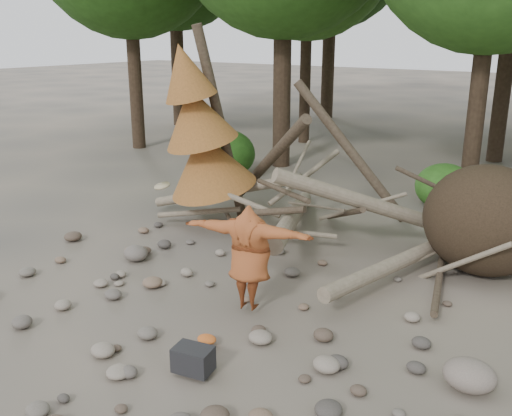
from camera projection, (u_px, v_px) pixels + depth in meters
The scene contains 11 objects.
ground at pixel (218, 328), 8.35m from camera, with size 120.00×120.00×0.00m, color #514C44.
deadfall_pile at pixel (452, 218), 10.27m from camera, with size 8.55×5.24×3.30m.
dead_conifer at pixel (201, 133), 12.07m from camera, with size 2.06×2.16×4.35m.
bush_left at pixel (225, 154), 16.78m from camera, with size 1.80×1.80×1.44m, color #255316.
bush_mid at pixel (444, 187), 13.84m from camera, with size 1.40×1.40×1.12m, color #316A1E.
frisbee_thrower at pixel (249, 257), 8.58m from camera, with size 3.39×1.09×1.65m.
backpack at pixel (193, 363), 7.17m from camera, with size 0.48×0.32×0.32m, color black.
cloth_green at pixel (199, 365), 7.28m from camera, with size 0.42×0.35×0.16m, color #255E2B.
cloth_orange at pixel (207, 342), 7.87m from camera, with size 0.28×0.23×0.10m, color #C35A21.
boulder_mid_right at pixel (470, 375), 6.87m from camera, with size 0.63×0.57×0.38m, color gray.
boulder_mid_left at pixel (136, 253), 10.78m from camera, with size 0.48×0.43×0.29m, color #696159.
Camera 1 is at (4.74, -5.78, 4.15)m, focal length 40.00 mm.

